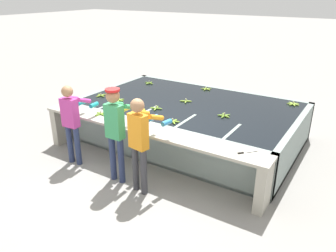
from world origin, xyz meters
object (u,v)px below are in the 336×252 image
banana_bunch_floating_4 (119,100)px  knife_0 (245,152)px  worker_2 (140,138)px  banana_bunch_ledge_1 (101,114)px  banana_bunch_floating_3 (206,89)px  banana_bunch_ledge_0 (117,121)px  banana_bunch_floating_7 (224,116)px  worker_0 (72,118)px  banana_bunch_floating_6 (149,83)px  banana_bunch_floating_8 (101,95)px  banana_bunch_floating_5 (293,104)px  worker_1 (116,126)px  banana_bunch_floating_1 (156,108)px  banana_bunch_floating_0 (186,101)px  banana_bunch_floating_2 (173,121)px

banana_bunch_floating_4 → knife_0: size_ratio=0.99×
worker_2 → banana_bunch_ledge_1: worker_2 is taller
banana_bunch_floating_3 → banana_bunch_ledge_0: bearing=-98.9°
banana_bunch_floating_7 → banana_bunch_ledge_0: bearing=-138.9°
worker_0 → banana_bunch_floating_6: worker_0 is taller
worker_2 → banana_bunch_floating_6: (-2.08, 3.15, -0.12)m
worker_2 → banana_bunch_floating_8: size_ratio=5.94×
worker_2 → banana_bunch_floating_7: 2.06m
banana_bunch_floating_3 → banana_bunch_floating_5: size_ratio=0.99×
banana_bunch_ledge_1 → knife_0: bearing=-0.7°
banana_bunch_floating_6 → banana_bunch_floating_7: same height
worker_1 → banana_bunch_floating_3: (0.03, 3.42, -0.18)m
banana_bunch_floating_1 → knife_0: size_ratio=0.98×
worker_1 → banana_bunch_floating_7: bearing=58.1°
worker_0 → banana_bunch_floating_1: worker_0 is taller
banana_bunch_floating_4 → banana_bunch_floating_6: 1.59m
banana_bunch_floating_0 → banana_bunch_ledge_1: size_ratio=0.96×
worker_2 → banana_bunch_floating_8: bearing=145.8°
banana_bunch_floating_1 → banana_bunch_floating_6: bearing=129.8°
worker_0 → banana_bunch_floating_3: size_ratio=5.75×
banana_bunch_floating_4 → worker_0: bearing=-86.0°
banana_bunch_floating_1 → knife_0: banana_bunch_floating_1 is taller
worker_2 → banana_bunch_floating_7: size_ratio=6.02×
banana_bunch_floating_0 → banana_bunch_floating_5: 2.37m
banana_bunch_ledge_0 → knife_0: size_ratio=0.98×
worker_2 → knife_0: bearing=23.1°
worker_0 → knife_0: size_ratio=5.57×
banana_bunch_floating_2 → banana_bunch_floating_8: (-2.31, 0.49, 0.00)m
banana_bunch_floating_6 → banana_bunch_ledge_1: size_ratio=1.00×
banana_bunch_floating_1 → banana_bunch_floating_6: size_ratio=0.99×
banana_bunch_floating_3 → worker_1: bearing=-90.5°
banana_bunch_floating_1 → banana_bunch_floating_4: same height
banana_bunch_floating_8 → worker_2: bearing=-34.2°
banana_bunch_floating_2 → banana_bunch_floating_1: bearing=146.9°
banana_bunch_floating_0 → banana_bunch_floating_8: 2.05m
worker_2 → banana_bunch_floating_7: worker_2 is taller
banana_bunch_ledge_0 → banana_bunch_ledge_1: bearing=165.5°
banana_bunch_floating_2 → banana_bunch_floating_6: (-1.99, 2.01, 0.00)m
knife_0 → worker_1: bearing=-164.1°
banana_bunch_floating_0 → banana_bunch_floating_8: size_ratio=0.96×
worker_2 → banana_bunch_floating_5: bearing=64.8°
banana_bunch_ledge_0 → worker_0: bearing=-148.1°
banana_bunch_floating_5 → banana_bunch_ledge_0: 3.89m
worker_0 → banana_bunch_ledge_0: size_ratio=5.68×
worker_0 → banana_bunch_floating_1: 1.75m
banana_bunch_floating_5 → banana_bunch_ledge_0: (-2.60, -2.89, 0.00)m
banana_bunch_floating_1 → worker_1: bearing=-81.9°
banana_bunch_floating_5 → banana_bunch_floating_3: bearing=179.1°
banana_bunch_floating_4 → banana_bunch_floating_5: size_ratio=1.00×
banana_bunch_floating_2 → banana_bunch_floating_8: size_ratio=1.00×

